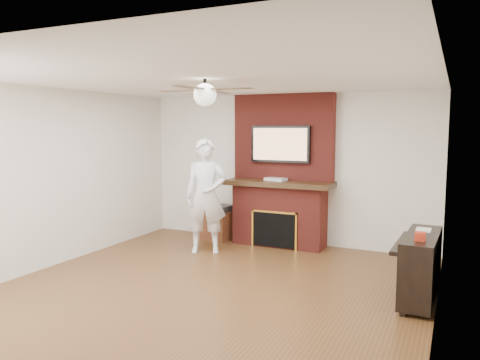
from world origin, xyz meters
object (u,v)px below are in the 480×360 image
at_px(fireplace, 281,185).
at_px(piano, 420,265).
at_px(side_table, 220,223).
at_px(person, 206,196).

bearing_deg(fireplace, piano, -37.42).
bearing_deg(side_table, person, -64.54).
xyz_separation_m(side_table, piano, (3.41, -1.70, 0.14)).
relative_size(fireplace, person, 1.40).
height_order(side_table, piano, piano).
xyz_separation_m(person, piano, (3.20, -0.81, -0.48)).
bearing_deg(side_table, piano, -14.46).
xyz_separation_m(fireplace, piano, (2.31, -1.77, -0.58)).
distance_m(person, side_table, 1.11).
distance_m(person, piano, 3.33).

